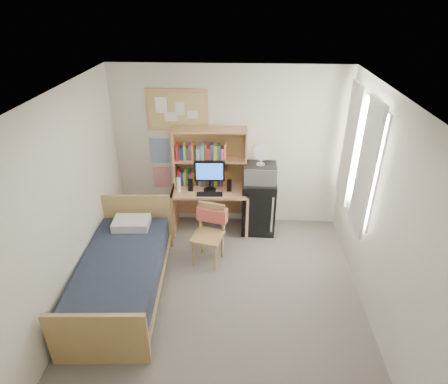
# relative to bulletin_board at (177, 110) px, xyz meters

# --- Properties ---
(floor) EXTENTS (3.60, 4.20, 0.02)m
(floor) POSITION_rel_bulletin_board_xyz_m (0.78, -2.08, -1.93)
(floor) COLOR slate
(floor) RESTS_ON ground
(ceiling) EXTENTS (3.60, 4.20, 0.02)m
(ceiling) POSITION_rel_bulletin_board_xyz_m (0.78, -2.08, 0.68)
(ceiling) COLOR white
(ceiling) RESTS_ON wall_back
(wall_back) EXTENTS (3.60, 0.04, 2.60)m
(wall_back) POSITION_rel_bulletin_board_xyz_m (0.78, 0.02, -0.62)
(wall_back) COLOR #EDE6D0
(wall_back) RESTS_ON floor
(wall_left) EXTENTS (0.04, 4.20, 2.60)m
(wall_left) POSITION_rel_bulletin_board_xyz_m (-1.02, -2.08, -0.62)
(wall_left) COLOR #EDE6D0
(wall_left) RESTS_ON floor
(wall_right) EXTENTS (0.04, 4.20, 2.60)m
(wall_right) POSITION_rel_bulletin_board_xyz_m (2.58, -2.08, -0.62)
(wall_right) COLOR #EDE6D0
(wall_right) RESTS_ON floor
(window_unit) EXTENTS (0.10, 1.40, 1.70)m
(window_unit) POSITION_rel_bulletin_board_xyz_m (2.53, -0.88, -0.32)
(window_unit) COLOR white
(window_unit) RESTS_ON wall_right
(curtain_left) EXTENTS (0.04, 0.55, 1.70)m
(curtain_left) POSITION_rel_bulletin_board_xyz_m (2.50, -1.28, -0.32)
(curtain_left) COLOR white
(curtain_left) RESTS_ON wall_right
(curtain_right) EXTENTS (0.04, 0.55, 1.70)m
(curtain_right) POSITION_rel_bulletin_board_xyz_m (2.50, -0.48, -0.32)
(curtain_right) COLOR white
(curtain_right) RESTS_ON wall_right
(bulletin_board) EXTENTS (0.94, 0.03, 0.64)m
(bulletin_board) POSITION_rel_bulletin_board_xyz_m (0.00, 0.00, 0.00)
(bulletin_board) COLOR tan
(bulletin_board) RESTS_ON wall_back
(poster_wave) EXTENTS (0.30, 0.01, 0.42)m
(poster_wave) POSITION_rel_bulletin_board_xyz_m (-0.32, 0.01, -0.67)
(poster_wave) COLOR #2950A4
(poster_wave) RESTS_ON wall_back
(poster_japan) EXTENTS (0.28, 0.01, 0.36)m
(poster_japan) POSITION_rel_bulletin_board_xyz_m (-0.32, 0.01, -1.14)
(poster_japan) COLOR #DD2749
(poster_japan) RESTS_ON wall_back
(desk) EXTENTS (1.23, 0.66, 0.75)m
(desk) POSITION_rel_bulletin_board_xyz_m (0.50, -0.31, -1.54)
(desk) COLOR tan
(desk) RESTS_ON floor
(desk_chair) EXTENTS (0.54, 0.54, 0.89)m
(desk_chair) POSITION_rel_bulletin_board_xyz_m (0.54, -1.16, -1.47)
(desk_chair) COLOR tan
(desk_chair) RESTS_ON floor
(mini_fridge) EXTENTS (0.54, 0.54, 0.89)m
(mini_fridge) POSITION_rel_bulletin_board_xyz_m (1.28, -0.27, -1.47)
(mini_fridge) COLOR black
(mini_fridge) RESTS_ON floor
(bed) EXTENTS (1.13, 2.07, 0.55)m
(bed) POSITION_rel_bulletin_board_xyz_m (-0.50, -1.89, -1.64)
(bed) COLOR #1B2131
(bed) RESTS_ON floor
(hutch) EXTENTS (1.15, 0.34, 0.93)m
(hutch) POSITION_rel_bulletin_board_xyz_m (0.50, -0.16, -0.70)
(hutch) COLOR tan
(hutch) RESTS_ON desk
(monitor) EXTENTS (0.47, 0.06, 0.50)m
(monitor) POSITION_rel_bulletin_board_xyz_m (0.51, -0.37, -0.92)
(monitor) COLOR black
(monitor) RESTS_ON desk
(keyboard) EXTENTS (0.40, 0.14, 0.02)m
(keyboard) POSITION_rel_bulletin_board_xyz_m (0.51, -0.50, -1.16)
(keyboard) COLOR black
(keyboard) RESTS_ON desk
(speaker_left) EXTENTS (0.08, 0.08, 0.18)m
(speaker_left) POSITION_rel_bulletin_board_xyz_m (0.21, -0.38, -1.08)
(speaker_left) COLOR black
(speaker_left) RESTS_ON desk
(speaker_right) EXTENTS (0.08, 0.08, 0.18)m
(speaker_right) POSITION_rel_bulletin_board_xyz_m (0.81, -0.35, -1.08)
(speaker_right) COLOR black
(speaker_right) RESTS_ON desk
(water_bottle) EXTENTS (0.07, 0.07, 0.23)m
(water_bottle) POSITION_rel_bulletin_board_xyz_m (0.03, -0.43, -1.05)
(water_bottle) COLOR white
(water_bottle) RESTS_ON desk
(hoodie) EXTENTS (0.46, 0.24, 0.21)m
(hoodie) POSITION_rel_bulletin_board_xyz_m (0.59, -0.96, -1.23)
(hoodie) COLOR #D55B51
(hoodie) RESTS_ON desk_chair
(microwave) EXTENTS (0.50, 0.38, 0.28)m
(microwave) POSITION_rel_bulletin_board_xyz_m (1.28, -0.29, -0.88)
(microwave) COLOR silver
(microwave) RESTS_ON mini_fridge
(desk_fan) EXTENTS (0.26, 0.26, 0.32)m
(desk_fan) POSITION_rel_bulletin_board_xyz_m (1.28, -0.29, -0.58)
(desk_fan) COLOR white
(desk_fan) RESTS_ON microwave
(pillow) EXTENTS (0.52, 0.38, 0.12)m
(pillow) POSITION_rel_bulletin_board_xyz_m (-0.54, -1.14, -1.31)
(pillow) COLOR white
(pillow) RESTS_ON bed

